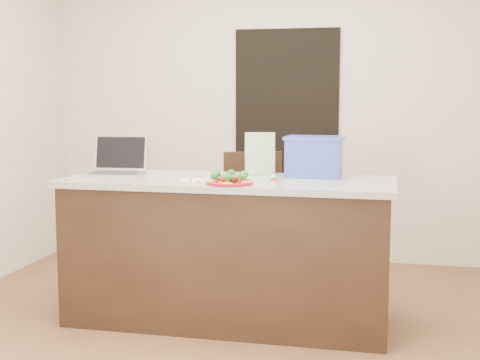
% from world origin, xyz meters
% --- Properties ---
extents(ground, '(4.00, 4.00, 0.00)m').
position_xyz_m(ground, '(0.00, 0.00, 0.00)').
color(ground, brown).
rests_on(ground, ground).
extents(room_shell, '(4.00, 4.00, 4.00)m').
position_xyz_m(room_shell, '(0.00, 0.00, 1.62)').
color(room_shell, white).
rests_on(room_shell, ground).
extents(doorway, '(0.90, 0.02, 2.00)m').
position_xyz_m(doorway, '(0.10, 1.98, 1.00)').
color(doorway, black).
rests_on(doorway, ground).
extents(island, '(2.06, 0.76, 0.92)m').
position_xyz_m(island, '(0.00, 0.25, 0.46)').
color(island, black).
rests_on(island, ground).
extents(plate, '(0.28, 0.28, 0.02)m').
position_xyz_m(plate, '(0.07, 0.01, 0.93)').
color(plate, maroon).
rests_on(plate, island).
extents(meatballs, '(0.11, 0.10, 0.04)m').
position_xyz_m(meatballs, '(0.07, 0.00, 0.96)').
color(meatballs, brown).
rests_on(meatballs, plate).
extents(broccoli, '(0.23, 0.24, 0.04)m').
position_xyz_m(broccoli, '(0.07, 0.01, 0.98)').
color(broccoli, '#154F19').
rests_on(broccoli, plate).
extents(pepper_rings, '(0.27, 0.27, 0.01)m').
position_xyz_m(pepper_rings, '(0.07, 0.01, 0.94)').
color(pepper_rings, orange).
rests_on(pepper_rings, plate).
extents(napkin, '(0.15, 0.15, 0.01)m').
position_xyz_m(napkin, '(-0.18, 0.13, 0.92)').
color(napkin, silver).
rests_on(napkin, island).
extents(fork, '(0.04, 0.15, 0.00)m').
position_xyz_m(fork, '(-0.20, 0.14, 0.93)').
color(fork, silver).
rests_on(fork, napkin).
extents(knife, '(0.07, 0.20, 0.01)m').
position_xyz_m(knife, '(-0.15, 0.11, 0.93)').
color(knife, white).
rests_on(knife, napkin).
extents(yogurt_bottle, '(0.03, 0.03, 0.06)m').
position_xyz_m(yogurt_bottle, '(0.31, 0.15, 0.95)').
color(yogurt_bottle, silver).
rests_on(yogurt_bottle, island).
extents(laptop, '(0.38, 0.31, 0.26)m').
position_xyz_m(laptop, '(-0.77, 0.33, 0.99)').
color(laptop, '#BBBCC1').
rests_on(laptop, island).
extents(leaflet, '(0.20, 0.08, 0.28)m').
position_xyz_m(leaflet, '(0.16, 0.48, 1.06)').
color(leaflet, silver).
rests_on(leaflet, island).
extents(blue_box, '(0.37, 0.27, 0.26)m').
position_xyz_m(blue_box, '(0.51, 0.47, 1.05)').
color(blue_box, '#303BAF').
rests_on(blue_box, island).
extents(chair, '(0.56, 0.57, 1.01)m').
position_xyz_m(chair, '(-0.04, 1.09, 0.57)').
color(chair, black).
rests_on(chair, ground).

